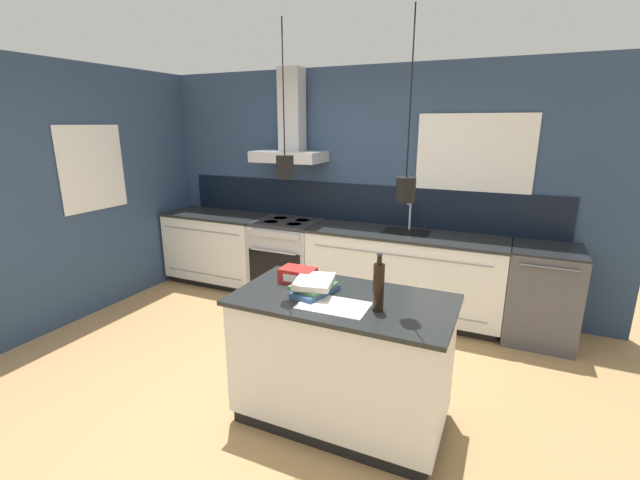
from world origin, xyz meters
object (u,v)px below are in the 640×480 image
Objects in this scene: dishwasher at (542,294)px; book_stack at (314,286)px; red_supply_box at (298,275)px; bottle_on_island at (379,286)px; oven_range at (287,258)px.

book_stack reaches higher than dishwasher.
dishwasher is at bearing 45.46° from red_supply_box.
bottle_on_island is at bearing -19.00° from red_supply_box.
oven_range is 1.00× the size of dishwasher.
bottle_on_island is (-1.02, -1.94, 0.61)m from dishwasher.
oven_range is 3.76× the size of red_supply_box.
bottle_on_island is at bearing -48.92° from oven_range.
oven_range is 2.71m from dishwasher.
book_stack is at bearing 169.63° from bottle_on_island.
dishwasher is 2.45m from red_supply_box.
oven_range is at bearing 121.01° from red_supply_box.
bottle_on_island reaches higher than dishwasher.
book_stack is (1.22, -1.85, 0.51)m from oven_range.
bottle_on_island reaches higher than book_stack.
red_supply_box reaches higher than dishwasher.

